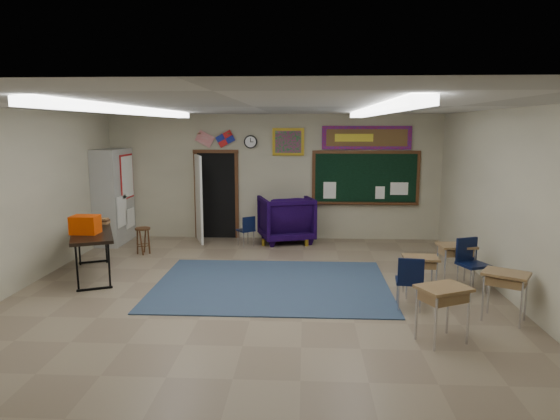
# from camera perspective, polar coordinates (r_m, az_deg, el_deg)

# --- Properties ---
(floor) EXTENTS (9.00, 9.00, 0.00)m
(floor) POSITION_cam_1_polar(r_m,az_deg,el_deg) (7.99, -2.80, -10.31)
(floor) COLOR #85745C
(floor) RESTS_ON ground
(back_wall) EXTENTS (8.00, 0.04, 3.00)m
(back_wall) POSITION_cam_1_polar(r_m,az_deg,el_deg) (12.07, -0.72, 3.76)
(back_wall) COLOR beige
(back_wall) RESTS_ON floor
(front_wall) EXTENTS (8.00, 0.04, 3.00)m
(front_wall) POSITION_cam_1_polar(r_m,az_deg,el_deg) (3.31, -11.01, -12.12)
(front_wall) COLOR beige
(front_wall) RESTS_ON floor
(left_wall) EXTENTS (0.04, 9.00, 3.00)m
(left_wall) POSITION_cam_1_polar(r_m,az_deg,el_deg) (8.96, -29.28, 0.53)
(left_wall) COLOR beige
(left_wall) RESTS_ON floor
(right_wall) EXTENTS (0.04, 9.00, 3.00)m
(right_wall) POSITION_cam_1_polar(r_m,az_deg,el_deg) (8.24, 25.99, 0.10)
(right_wall) COLOR beige
(right_wall) RESTS_ON floor
(ceiling) EXTENTS (8.00, 9.00, 0.04)m
(ceiling) POSITION_cam_1_polar(r_m,az_deg,el_deg) (7.53, -2.99, 11.71)
(ceiling) COLOR silver
(ceiling) RESTS_ON back_wall
(area_rug) EXTENTS (4.00, 3.00, 0.02)m
(area_rug) POSITION_cam_1_polar(r_m,az_deg,el_deg) (8.73, -0.95, -8.50)
(area_rug) COLOR #2E3C58
(area_rug) RESTS_ON floor
(fluorescent_strips) EXTENTS (3.86, 6.00, 0.10)m
(fluorescent_strips) POSITION_cam_1_polar(r_m,az_deg,el_deg) (7.52, -2.99, 11.25)
(fluorescent_strips) COLOR white
(fluorescent_strips) RESTS_ON ceiling
(doorway) EXTENTS (1.10, 0.89, 2.16)m
(doorway) POSITION_cam_1_polar(r_m,az_deg,el_deg) (12.16, -7.84, 1.62)
(doorway) COLOR black
(doorway) RESTS_ON back_wall
(chalkboard) EXTENTS (2.55, 0.14, 1.30)m
(chalkboard) POSITION_cam_1_polar(r_m,az_deg,el_deg) (12.09, 9.75, 3.47)
(chalkboard) COLOR #502C16
(chalkboard) RESTS_ON back_wall
(bulletin_board) EXTENTS (2.10, 0.05, 0.55)m
(bulletin_board) POSITION_cam_1_polar(r_m,az_deg,el_deg) (12.03, 9.88, 8.14)
(bulletin_board) COLOR red
(bulletin_board) RESTS_ON back_wall
(framed_art_print) EXTENTS (0.75, 0.05, 0.65)m
(framed_art_print) POSITION_cam_1_polar(r_m,az_deg,el_deg) (11.96, 0.95, 7.79)
(framed_art_print) COLOR olive
(framed_art_print) RESTS_ON back_wall
(wall_clock) EXTENTS (0.32, 0.05, 0.32)m
(wall_clock) POSITION_cam_1_polar(r_m,az_deg,el_deg) (12.03, -3.38, 7.79)
(wall_clock) COLOR black
(wall_clock) RESTS_ON back_wall
(wall_flags) EXTENTS (1.16, 0.06, 0.70)m
(wall_flags) POSITION_cam_1_polar(r_m,az_deg,el_deg) (12.12, -7.44, 8.35)
(wall_flags) COLOR red
(wall_flags) RESTS_ON back_wall
(storage_cabinet) EXTENTS (0.59, 1.25, 2.20)m
(storage_cabinet) POSITION_cam_1_polar(r_m,az_deg,el_deg) (12.29, -18.47, 1.49)
(storage_cabinet) COLOR #A2A29E
(storage_cabinet) RESTS_ON floor
(wingback_armchair) EXTENTS (1.47, 1.49, 1.10)m
(wingback_armchair) POSITION_cam_1_polar(r_m,az_deg,el_deg) (11.84, 0.68, -1.00)
(wingback_armchair) COLOR black
(wingback_armchair) RESTS_ON floor
(student_chair_reading) EXTENTS (0.49, 0.49, 0.70)m
(student_chair_reading) POSITION_cam_1_polar(r_m,az_deg,el_deg) (11.45, -3.94, -2.40)
(student_chair_reading) COLOR black
(student_chair_reading) RESTS_ON floor
(student_chair_desk_a) EXTENTS (0.46, 0.46, 0.83)m
(student_chair_desk_a) POSITION_cam_1_polar(r_m,az_deg,el_deg) (7.76, 14.55, -8.02)
(student_chair_desk_a) COLOR black
(student_chair_desk_a) RESTS_ON floor
(student_chair_desk_b) EXTENTS (0.57, 0.57, 0.88)m
(student_chair_desk_b) POSITION_cam_1_polar(r_m,az_deg,el_deg) (8.86, 21.21, -5.99)
(student_chair_desk_b) COLOR black
(student_chair_desk_b) RESTS_ON floor
(student_desk_front_left) EXTENTS (0.56, 0.43, 0.66)m
(student_desk_front_left) POSITION_cam_1_polar(r_m,az_deg,el_deg) (8.39, 15.69, -7.07)
(student_desk_front_left) COLOR olive
(student_desk_front_left) RESTS_ON floor
(student_desk_front_right) EXTENTS (0.64, 0.50, 0.71)m
(student_desk_front_right) POSITION_cam_1_polar(r_m,az_deg,el_deg) (9.15, 19.42, -5.66)
(student_desk_front_right) COLOR olive
(student_desk_front_right) RESTS_ON floor
(student_desk_back_left) EXTENTS (0.75, 0.68, 0.73)m
(student_desk_back_left) POSITION_cam_1_polar(r_m,az_deg,el_deg) (6.74, 18.06, -10.94)
(student_desk_back_left) COLOR olive
(student_desk_back_left) RESTS_ON floor
(student_desk_back_right) EXTENTS (0.74, 0.69, 0.71)m
(student_desk_back_right) POSITION_cam_1_polar(r_m,az_deg,el_deg) (7.75, 24.30, -8.72)
(student_desk_back_right) COLOR olive
(student_desk_back_right) RESTS_ON floor
(folding_table) EXTENTS (1.45, 2.15, 1.17)m
(folding_table) POSITION_cam_1_polar(r_m,az_deg,el_deg) (9.77, -20.64, -4.40)
(folding_table) COLOR black
(folding_table) RESTS_ON floor
(wooden_stool) EXTENTS (0.32, 0.32, 0.57)m
(wooden_stool) POSITION_cam_1_polar(r_m,az_deg,el_deg) (11.12, -15.37, -3.37)
(wooden_stool) COLOR #482715
(wooden_stool) RESTS_ON floor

